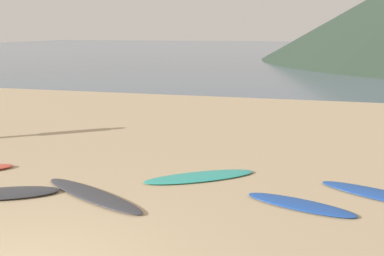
{
  "coord_description": "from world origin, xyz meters",
  "views": [
    {
      "loc": [
        3.28,
        -2.92,
        3.04
      ],
      "look_at": [
        0.92,
        6.65,
        0.6
      ],
      "focal_mm": 36.86,
      "sensor_mm": 36.0,
      "label": 1
    }
  ],
  "objects_px": {
    "surfboard_2": "(7,193)",
    "surfboard_4": "(200,177)",
    "surfboard_3": "(92,195)",
    "surfboard_5": "(300,204)"
  },
  "relations": [
    {
      "from": "surfboard_3",
      "to": "surfboard_5",
      "type": "relative_size",
      "value": 1.36
    },
    {
      "from": "surfboard_4",
      "to": "surfboard_2",
      "type": "bearing_deg",
      "value": 177.55
    },
    {
      "from": "surfboard_4",
      "to": "surfboard_3",
      "type": "bearing_deg",
      "value": -171.07
    },
    {
      "from": "surfboard_2",
      "to": "surfboard_4",
      "type": "xyz_separation_m",
      "value": [
        3.36,
        1.76,
        -0.01
      ]
    },
    {
      "from": "surfboard_5",
      "to": "surfboard_4",
      "type": "bearing_deg",
      "value": 171.17
    },
    {
      "from": "surfboard_3",
      "to": "surfboard_4",
      "type": "bearing_deg",
      "value": 63.12
    },
    {
      "from": "surfboard_3",
      "to": "surfboard_5",
      "type": "xyz_separation_m",
      "value": [
        3.79,
        0.5,
        -0.0
      ]
    },
    {
      "from": "surfboard_2",
      "to": "surfboard_4",
      "type": "relative_size",
      "value": 0.79
    },
    {
      "from": "surfboard_2",
      "to": "surfboard_4",
      "type": "distance_m",
      "value": 3.8
    },
    {
      "from": "surfboard_4",
      "to": "surfboard_5",
      "type": "xyz_separation_m",
      "value": [
        2.03,
        -0.92,
        0.0
      ]
    }
  ]
}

